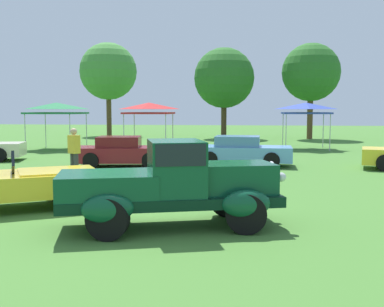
{
  "coord_description": "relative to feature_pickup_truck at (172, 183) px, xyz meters",
  "views": [
    {
      "loc": [
        2.23,
        -9.03,
        2.29
      ],
      "look_at": [
        0.9,
        1.78,
        1.25
      ],
      "focal_mm": 43.0,
      "sensor_mm": 36.0,
      "label": 1
    }
  ],
  "objects": [
    {
      "name": "ground_plane",
      "position": [
        -0.76,
        0.33,
        -0.86
      ],
      "size": [
        120.0,
        120.0,
        0.0
      ],
      "primitive_type": "plane",
      "color": "#42752D"
    },
    {
      "name": "feature_pickup_truck",
      "position": [
        0.0,
        0.0,
        0.0
      ],
      "size": [
        4.45,
        2.72,
        1.7
      ],
      "color": "black",
      "rests_on": "ground_plane"
    },
    {
      "name": "neighbor_convertible",
      "position": [
        -4.02,
        1.1,
        -0.28
      ],
      "size": [
        4.72,
        3.68,
        1.4
      ],
      "color": "yellow",
      "rests_on": "ground_plane"
    },
    {
      "name": "show_car_burgundy",
      "position": [
        -3.6,
        9.26,
        -0.27
      ],
      "size": [
        4.0,
        2.19,
        1.22
      ],
      "color": "maroon",
      "rests_on": "ground_plane"
    },
    {
      "name": "show_car_skyblue",
      "position": [
        1.14,
        10.16,
        -0.27
      ],
      "size": [
        4.1,
        1.84,
        1.22
      ],
      "color": "#669EDB",
      "rests_on": "ground_plane"
    },
    {
      "name": "spectator_near_truck",
      "position": [
        -4.24,
        5.77,
        0.05
      ],
      "size": [
        0.46,
        0.43,
        1.69
      ],
      "color": "#383838",
      "rests_on": "ground_plane"
    },
    {
      "name": "canopy_tent_left_field",
      "position": [
        -9.64,
        16.91,
        1.56
      ],
      "size": [
        2.9,
        2.9,
        2.71
      ],
      "color": "#B7B7BC",
      "rests_on": "ground_plane"
    },
    {
      "name": "canopy_tent_center_field",
      "position": [
        -4.29,
        17.54,
        1.56
      ],
      "size": [
        2.65,
        2.65,
        2.71
      ],
      "color": "#B7B7BC",
      "rests_on": "ground_plane"
    },
    {
      "name": "canopy_tent_right_field",
      "position": [
        4.76,
        18.78,
        1.56
      ],
      "size": [
        2.68,
        2.68,
        2.71
      ],
      "color": "#B7B7BC",
      "rests_on": "ground_plane"
    },
    {
      "name": "treeline_far_left",
      "position": [
        -10.91,
        31.08,
        4.79
      ],
      "size": [
        5.01,
        5.01,
        8.18
      ],
      "color": "brown",
      "rests_on": "ground_plane"
    },
    {
      "name": "treeline_mid_left",
      "position": [
        -0.56,
        28.68,
        3.97
      ],
      "size": [
        4.84,
        4.84,
        7.27
      ],
      "color": "#47331E",
      "rests_on": "ground_plane"
    },
    {
      "name": "treeline_center",
      "position": [
        6.25,
        28.5,
        4.33
      ],
      "size": [
        4.52,
        4.52,
        7.48
      ],
      "color": "brown",
      "rests_on": "ground_plane"
    }
  ]
}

